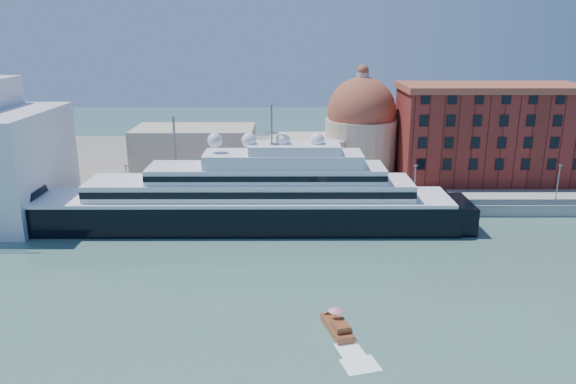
{
  "coord_description": "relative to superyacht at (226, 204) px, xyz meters",
  "views": [
    {
      "loc": [
        3.15,
        -81.77,
        37.75
      ],
      "look_at": [
        3.51,
        18.0,
        8.7
      ],
      "focal_mm": 35.0,
      "sensor_mm": 36.0,
      "label": 1
    }
  ],
  "objects": [
    {
      "name": "quay_fence",
      "position": [
        8.62,
        6.5,
        -1.79
      ],
      "size": [
        180.0,
        0.1,
        1.2
      ],
      "primitive_type": "cube",
      "color": "slate",
      "rests_on": "quay"
    },
    {
      "name": "land",
      "position": [
        8.62,
        52.0,
        -3.89
      ],
      "size": [
        260.0,
        72.0,
        2.0
      ],
      "primitive_type": "cube",
      "color": "slate",
      "rests_on": "ground"
    },
    {
      "name": "lamp_posts",
      "position": [
        -4.05,
        9.27,
        4.95
      ],
      "size": [
        120.8,
        2.4,
        18.0
      ],
      "color": "slate",
      "rests_on": "quay"
    },
    {
      "name": "ground",
      "position": [
        8.62,
        -23.0,
        -4.89
      ],
      "size": [
        400.0,
        400.0,
        0.0
      ],
      "primitive_type": "plane",
      "color": "#355B52",
      "rests_on": "ground"
    },
    {
      "name": "quay",
      "position": [
        8.62,
        11.0,
        -3.64
      ],
      "size": [
        180.0,
        10.0,
        2.5
      ],
      "primitive_type": "cube",
      "color": "gray",
      "rests_on": "ground"
    },
    {
      "name": "warehouse",
      "position": [
        60.62,
        29.0,
        8.9
      ],
      "size": [
        43.0,
        19.0,
        23.25
      ],
      "color": "maroon",
      "rests_on": "land"
    },
    {
      "name": "water_taxi",
      "position": [
        18.4,
        -40.04,
        -4.11
      ],
      "size": [
        4.0,
        7.21,
        3.25
      ],
      "rotation": [
        0.0,
        0.0,
        0.26
      ],
      "color": "maroon",
      "rests_on": "ground"
    },
    {
      "name": "church",
      "position": [
        15.0,
        34.72,
        6.01
      ],
      "size": [
        66.0,
        18.0,
        25.5
      ],
      "color": "beige",
      "rests_on": "land"
    },
    {
      "name": "superyacht",
      "position": [
        0.0,
        0.0,
        0.0
      ],
      "size": [
        94.88,
        13.15,
        28.36
      ],
      "color": "black",
      "rests_on": "ground"
    }
  ]
}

